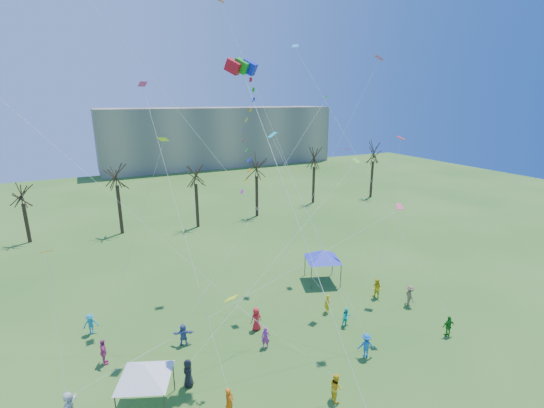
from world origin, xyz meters
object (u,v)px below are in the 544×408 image
canopy_tent_white (144,371)px  big_box_kite (252,138)px  distant_building (219,137)px  canopy_tent_blue (323,255)px

canopy_tent_white → big_box_kite: bearing=14.2°
distant_building → canopy_tent_white: (-30.95, -77.93, -4.98)m
distant_building → big_box_kite: 79.87m
big_box_kite → canopy_tent_blue: (10.24, 6.88, -12.22)m
distant_building → canopy_tent_white: distant_building is taller
big_box_kite → canopy_tent_blue: 17.37m
big_box_kite → canopy_tent_blue: big_box_kite is taller
distant_building → big_box_kite: size_ratio=2.92×
canopy_tent_blue → canopy_tent_white: bearing=-153.7°
distant_building → big_box_kite: big_box_kite is taller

